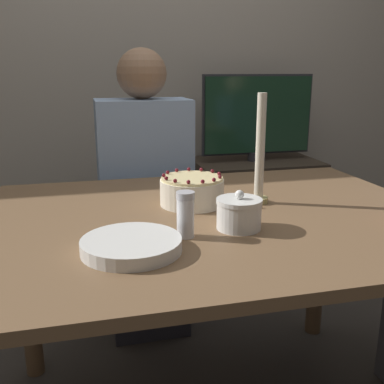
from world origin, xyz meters
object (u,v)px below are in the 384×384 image
(sugar_bowl, at_px, (239,213))
(tv_monitor, at_px, (258,116))
(person_man_blue_shirt, at_px, (146,212))
(candle, at_px, (260,158))
(sugar_shaker, at_px, (185,214))
(cake, at_px, (192,191))

(sugar_bowl, relative_size, tv_monitor, 0.19)
(sugar_bowl, xyz_separation_m, person_man_blue_shirt, (-0.13, 0.85, -0.25))
(sugar_bowl, bearing_deg, tv_monitor, 66.13)
(tv_monitor, bearing_deg, candle, -111.65)
(sugar_shaker, bearing_deg, cake, 72.68)
(sugar_bowl, height_order, sugar_shaker, sugar_shaker)
(sugar_bowl, xyz_separation_m, tv_monitor, (0.57, 1.28, 0.12))
(cake, bearing_deg, person_man_blue_shirt, 96.39)
(cake, xyz_separation_m, person_man_blue_shirt, (-0.07, 0.60, -0.25))
(candle, bearing_deg, cake, 171.36)
(sugar_bowl, distance_m, candle, 0.28)
(sugar_shaker, bearing_deg, sugar_bowl, 9.71)
(cake, bearing_deg, tv_monitor, 58.42)
(sugar_shaker, distance_m, person_man_blue_shirt, 0.91)
(candle, height_order, tv_monitor, tv_monitor)
(cake, relative_size, sugar_shaker, 1.69)
(sugar_bowl, relative_size, person_man_blue_shirt, 0.10)
(sugar_shaker, distance_m, tv_monitor, 1.49)
(tv_monitor, bearing_deg, cake, -121.58)
(sugar_bowl, relative_size, candle, 0.35)
(cake, distance_m, tv_monitor, 1.21)
(cake, relative_size, tv_monitor, 0.32)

